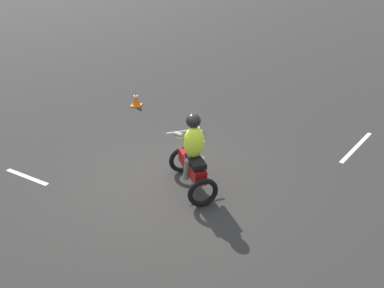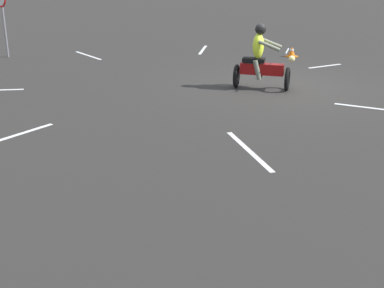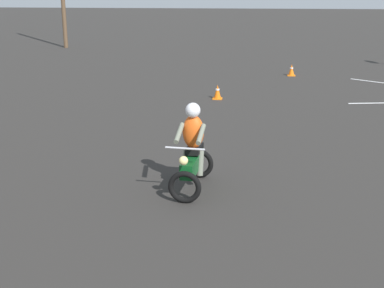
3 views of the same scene
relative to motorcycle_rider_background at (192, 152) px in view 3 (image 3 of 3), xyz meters
The scene contains 5 objects.
motorcycle_rider_background is the anchor object (origin of this frame).
traffic_cone_near_left 8.05m from the motorcycle_rider_background, ahead, with size 0.32×0.32×0.48m.
traffic_cone_near_right 13.15m from the motorcycle_rider_background, 13.06° to the right, with size 0.32×0.32×0.47m.
lane_stripe_ne 13.19m from the motorcycle_rider_background, 27.80° to the right, with size 0.10×2.13×0.01m, color silver.
lane_stripe_n 9.46m from the motorcycle_rider_background, 33.55° to the right, with size 0.10×1.75×0.01m, color silver.
Camera 3 is at (-16.09, 11.20, 3.80)m, focal length 50.00 mm.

